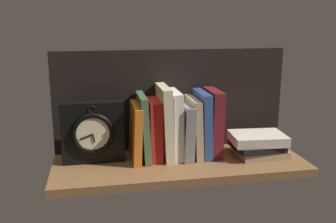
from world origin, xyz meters
The scene contains 13 objects.
ground_plane centered at (0.00, 0.00, -1.25)cm, with size 79.06×28.81×2.50cm, color brown.
back_panel centered at (0.00, 13.81, 16.96)cm, with size 79.06×1.20×33.91cm, color black.
book_orange_pandolfini centered at (-13.41, 4.85, 8.89)cm, with size 2.42×16.71×17.77cm, color orange.
book_green_romantic centered at (-10.86, 4.85, 10.40)cm, with size 2.09×15.60×20.80cm, color #476B44.
book_red_requiem centered at (-7.59, 4.85, 9.51)cm, with size 3.85×13.49×19.02cm, color red.
book_cream_twain centered at (-3.93, 4.85, 11.64)cm, with size 2.86×15.90×23.29cm, color beige.
book_white_catcher centered at (-0.72, 4.85, 10.81)cm, with size 2.97×14.46×21.62cm, color silver.
book_gray_chess centered at (2.63, 4.85, 8.73)cm, with size 3.12×16.33×17.46cm, color gray.
book_tan_shortstories centered at (5.62, 4.85, 9.54)cm, with size 2.26×15.11×19.08cm, color tan.
book_blue_modern centered at (8.43, 4.85, 10.53)cm, with size 2.77×15.09×21.06cm, color #2D4C8E.
book_maroon_dawkins centered at (11.93, 4.85, 10.76)cm, with size 3.64×13.94×21.51cm, color maroon.
framed_clock centered at (-26.69, 4.51, 9.63)cm, with size 19.13×6.20×19.13cm.
book_stack_side centered at (26.18, -0.12, 3.84)cm, with size 18.00×14.46×7.46cm.
Camera 1 is at (-25.09, -111.10, 43.92)cm, focal length 40.87 mm.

